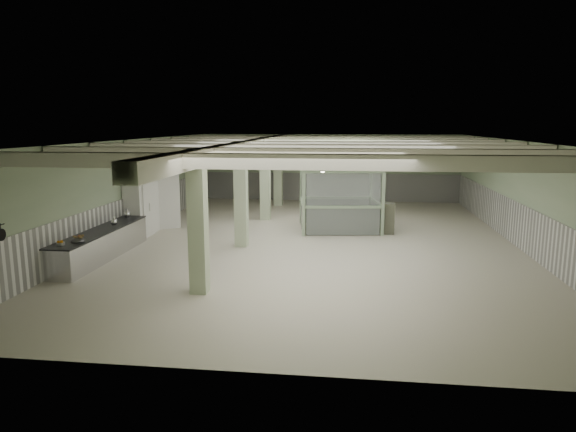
# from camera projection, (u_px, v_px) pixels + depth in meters

# --- Properties ---
(floor) EXTENTS (20.00, 20.00, 0.00)m
(floor) POSITION_uv_depth(u_px,v_px,m) (316.00, 241.00, 18.49)
(floor) COLOR #BEB7A6
(floor) RESTS_ON ground
(ceiling) EXTENTS (14.00, 20.00, 0.02)m
(ceiling) POSITION_uv_depth(u_px,v_px,m) (317.00, 141.00, 17.85)
(ceiling) COLOR silver
(ceiling) RESTS_ON wall_back
(wall_back) EXTENTS (14.00, 0.02, 3.60)m
(wall_back) POSITION_uv_depth(u_px,v_px,m) (329.00, 168.00, 27.93)
(wall_back) COLOR #A0B18E
(wall_back) RESTS_ON floor
(wall_front) EXTENTS (14.00, 0.02, 3.60)m
(wall_front) POSITION_uv_depth(u_px,v_px,m) (274.00, 272.00, 8.40)
(wall_front) COLOR #A0B18E
(wall_front) RESTS_ON floor
(wall_left) EXTENTS (0.02, 20.00, 3.60)m
(wall_left) POSITION_uv_depth(u_px,v_px,m) (128.00, 189.00, 19.01)
(wall_left) COLOR #A0B18E
(wall_left) RESTS_ON floor
(wall_right) EXTENTS (0.02, 20.00, 3.60)m
(wall_right) POSITION_uv_depth(u_px,v_px,m) (523.00, 195.00, 17.32)
(wall_right) COLOR #A0B18E
(wall_right) RESTS_ON floor
(wainscot_left) EXTENTS (0.05, 19.90, 1.50)m
(wainscot_left) POSITION_uv_depth(u_px,v_px,m) (130.00, 217.00, 19.20)
(wainscot_left) COLOR white
(wainscot_left) RESTS_ON floor
(wainscot_right) EXTENTS (0.05, 19.90, 1.50)m
(wainscot_right) POSITION_uv_depth(u_px,v_px,m) (520.00, 226.00, 17.52)
(wainscot_right) COLOR white
(wainscot_right) RESTS_ON floor
(wainscot_back) EXTENTS (13.90, 0.05, 1.50)m
(wainscot_back) POSITION_uv_depth(u_px,v_px,m) (328.00, 187.00, 28.10)
(wainscot_back) COLOR white
(wainscot_back) RESTS_ON floor
(girder) EXTENTS (0.45, 19.90, 0.40)m
(girder) POSITION_uv_depth(u_px,v_px,m) (246.00, 147.00, 18.19)
(girder) COLOR white
(girder) RESTS_ON ceiling
(beam_a) EXTENTS (13.90, 0.35, 0.32)m
(beam_a) POSITION_uv_depth(u_px,v_px,m) (292.00, 162.00, 10.55)
(beam_a) COLOR white
(beam_a) RESTS_ON ceiling
(beam_b) EXTENTS (13.90, 0.35, 0.32)m
(beam_b) POSITION_uv_depth(u_px,v_px,m) (303.00, 154.00, 13.00)
(beam_b) COLOR white
(beam_b) RESTS_ON ceiling
(beam_c) EXTENTS (13.90, 0.35, 0.32)m
(beam_c) POSITION_uv_depth(u_px,v_px,m) (311.00, 149.00, 15.44)
(beam_c) COLOR white
(beam_c) RESTS_ON ceiling
(beam_d) EXTENTS (13.90, 0.35, 0.32)m
(beam_d) POSITION_uv_depth(u_px,v_px,m) (317.00, 146.00, 17.88)
(beam_d) COLOR white
(beam_d) RESTS_ON ceiling
(beam_e) EXTENTS (13.90, 0.35, 0.32)m
(beam_e) POSITION_uv_depth(u_px,v_px,m) (321.00, 143.00, 20.32)
(beam_e) COLOR white
(beam_e) RESTS_ON ceiling
(beam_f) EXTENTS (13.90, 0.35, 0.32)m
(beam_f) POSITION_uv_depth(u_px,v_px,m) (324.00, 141.00, 22.76)
(beam_f) COLOR white
(beam_f) RESTS_ON ceiling
(beam_g) EXTENTS (13.90, 0.35, 0.32)m
(beam_g) POSITION_uv_depth(u_px,v_px,m) (327.00, 139.00, 25.20)
(beam_g) COLOR white
(beam_g) RESTS_ON ceiling
(column_a) EXTENTS (0.42, 0.42, 3.60)m
(column_a) POSITION_uv_depth(u_px,v_px,m) (198.00, 222.00, 12.61)
(column_a) COLOR #B5C7A0
(column_a) RESTS_ON floor
(column_b) EXTENTS (0.42, 0.42, 3.60)m
(column_b) POSITION_uv_depth(u_px,v_px,m) (241.00, 195.00, 17.49)
(column_b) COLOR #B5C7A0
(column_b) RESTS_ON floor
(column_c) EXTENTS (0.42, 0.42, 3.60)m
(column_c) POSITION_uv_depth(u_px,v_px,m) (265.00, 179.00, 22.37)
(column_c) COLOR #B5C7A0
(column_c) RESTS_ON floor
(column_d) EXTENTS (0.42, 0.42, 3.60)m
(column_d) POSITION_uv_depth(u_px,v_px,m) (278.00, 171.00, 26.28)
(column_d) COLOR #B5C7A0
(column_d) RESTS_ON floor
(pendant_front) EXTENTS (0.44, 0.44, 0.22)m
(pendant_front) POSITION_uv_depth(u_px,v_px,m) (323.00, 169.00, 13.00)
(pendant_front) COLOR #29372B
(pendant_front) RESTS_ON ceiling
(pendant_mid) EXTENTS (0.44, 0.44, 0.22)m
(pendant_mid) POSITION_uv_depth(u_px,v_px,m) (331.00, 156.00, 18.37)
(pendant_mid) COLOR #29372B
(pendant_mid) RESTS_ON ceiling
(pendant_back) EXTENTS (0.44, 0.44, 0.22)m
(pendant_back) POSITION_uv_depth(u_px,v_px,m) (336.00, 149.00, 23.25)
(pendant_back) COLOR #29372B
(pendant_back) RESTS_ON ceiling
(prep_counter) EXTENTS (0.89, 5.12, 0.91)m
(prep_counter) POSITION_uv_depth(u_px,v_px,m) (101.00, 244.00, 16.11)
(prep_counter) COLOR silver
(prep_counter) RESTS_ON floor
(pitcher_near) EXTENTS (0.28, 0.30, 0.32)m
(pitcher_near) POSITION_uv_depth(u_px,v_px,m) (127.00, 214.00, 18.09)
(pitcher_near) COLOR silver
(pitcher_near) RESTS_ON prep_counter
(pitcher_far) EXTENTS (0.23, 0.26, 0.30)m
(pitcher_far) POSITION_uv_depth(u_px,v_px,m) (114.00, 221.00, 16.71)
(pitcher_far) COLOR silver
(pitcher_far) RESTS_ON prep_counter
(veg_colander) EXTENTS (0.39, 0.39, 0.17)m
(veg_colander) POSITION_uv_depth(u_px,v_px,m) (78.00, 239.00, 14.44)
(veg_colander) COLOR #414045
(veg_colander) RESTS_ON prep_counter
(orange_bowl) EXTENTS (0.26, 0.26, 0.08)m
(orange_bowl) POSITION_uv_depth(u_px,v_px,m) (61.00, 244.00, 14.02)
(orange_bowl) COLOR #B2B2B7
(orange_bowl) RESTS_ON prep_counter
(skillet_far) EXTENTS (0.04, 0.29, 0.29)m
(skillet_far) POSITION_uv_depth(u_px,v_px,m) (1.00, 235.00, 11.98)
(skillet_far) COLOR black
(skillet_far) RESTS_ON hook_rail
(walkin_cooler) EXTENTS (1.23, 2.63, 2.41)m
(walkin_cooler) POSITION_uv_depth(u_px,v_px,m) (146.00, 202.00, 19.80)
(walkin_cooler) COLOR white
(walkin_cooler) RESTS_ON floor
(guard_booth) EXTENTS (3.56, 3.14, 2.60)m
(guard_booth) POSITION_uv_depth(u_px,v_px,m) (340.00, 186.00, 20.31)
(guard_booth) COLOR #92AA88
(guard_booth) RESTS_ON floor
(filing_cabinet) EXTENTS (0.40, 0.56, 1.18)m
(filing_cabinet) POSITION_uv_depth(u_px,v_px,m) (389.00, 218.00, 19.72)
(filing_cabinet) COLOR #555748
(filing_cabinet) RESTS_ON floor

